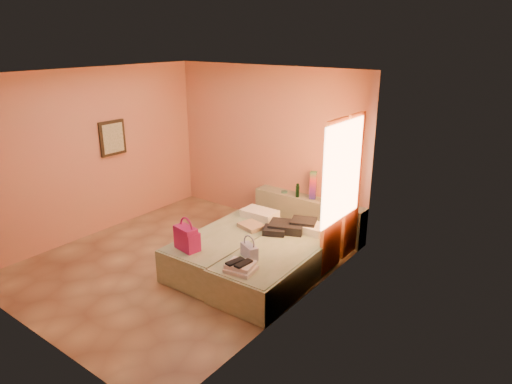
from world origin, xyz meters
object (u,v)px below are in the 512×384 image
at_px(bed_left, 228,249).
at_px(bed_right, 278,266).
at_px(flower_vase, 346,200).
at_px(magenta_handbag, 187,238).
at_px(blue_handbag, 249,252).
at_px(green_book, 326,200).
at_px(water_bottle, 298,191).
at_px(towel_stack, 241,268).
at_px(headboard_ledge, 308,216).

xyz_separation_m(bed_left, bed_right, (0.90, 0.00, 0.00)).
bearing_deg(flower_vase, bed_right, -96.08).
relative_size(magenta_handbag, blue_handbag, 1.26).
bearing_deg(green_book, blue_handbag, -82.16).
height_order(water_bottle, flower_vase, flower_vase).
distance_m(bed_right, towel_stack, 0.83).
relative_size(green_book, magenta_handbag, 0.48).
relative_size(water_bottle, blue_handbag, 0.81).
bearing_deg(bed_left, towel_stack, -43.33).
height_order(green_book, towel_stack, green_book).
height_order(headboard_ledge, green_book, green_book).
bearing_deg(bed_left, magenta_handbag, -99.98).
distance_m(bed_right, magenta_handbag, 1.31).
height_order(flower_vase, magenta_handbag, flower_vase).
xyz_separation_m(bed_right, blue_handbag, (-0.17, -0.42, 0.34)).
height_order(headboard_ledge, flower_vase, flower_vase).
distance_m(green_book, flower_vase, 0.42).
bearing_deg(magenta_handbag, bed_right, 45.64).
xyz_separation_m(bed_right, magenta_handbag, (-1.01, -0.73, 0.42)).
relative_size(headboard_ledge, blue_handbag, 7.22).
distance_m(headboard_ledge, bed_left, 1.74).
height_order(headboard_ledge, bed_left, headboard_ledge).
height_order(bed_right, water_bottle, water_bottle).
xyz_separation_m(bed_right, water_bottle, (-0.71, 1.63, 0.51)).
distance_m(bed_left, towel_stack, 1.20).
bearing_deg(green_book, bed_left, -104.62).
height_order(water_bottle, towel_stack, water_bottle).
bearing_deg(water_bottle, bed_right, -66.49).
xyz_separation_m(water_bottle, magenta_handbag, (-0.30, -2.35, -0.10)).
xyz_separation_m(green_book, towel_stack, (0.18, -2.53, -0.11)).
height_order(bed_left, magenta_handbag, magenta_handbag).
bearing_deg(flower_vase, blue_handbag, -99.41).
bearing_deg(magenta_handbag, towel_stack, 7.29).
xyz_separation_m(green_book, flower_vase, (0.40, -0.08, 0.11)).
bearing_deg(water_bottle, magenta_handbag, -97.23).
xyz_separation_m(headboard_ledge, blue_handbag, (0.36, -2.12, 0.27)).
distance_m(bed_right, water_bottle, 1.85).
height_order(green_book, magenta_handbag, magenta_handbag).
bearing_deg(blue_handbag, headboard_ledge, 124.04).
bearing_deg(flower_vase, bed_left, -122.65).
distance_m(water_bottle, magenta_handbag, 2.37).
xyz_separation_m(flower_vase, blue_handbag, (-0.35, -2.10, -0.18)).
height_order(water_bottle, blue_handbag, water_bottle).
height_order(bed_right, flower_vase, flower_vase).
height_order(flower_vase, blue_handbag, flower_vase).
distance_m(magenta_handbag, towel_stack, 0.98).
distance_m(headboard_ledge, green_book, 0.46).
bearing_deg(green_book, water_bottle, -158.01).
relative_size(bed_right, blue_handbag, 7.05).
bearing_deg(flower_vase, headboard_ledge, 178.72).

